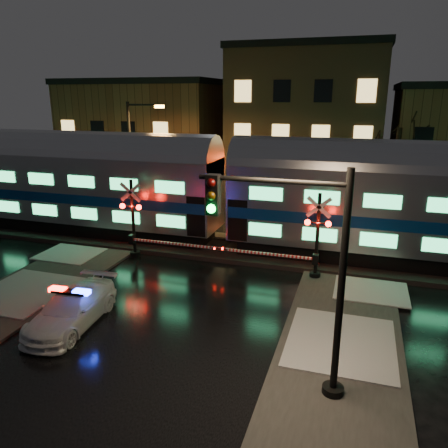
% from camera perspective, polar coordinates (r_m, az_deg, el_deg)
% --- Properties ---
extents(ground, '(120.00, 120.00, 0.00)m').
position_cam_1_polar(ground, '(19.54, -4.07, -8.03)').
color(ground, black).
rests_on(ground, ground).
extents(ballast, '(90.00, 4.20, 0.24)m').
position_cam_1_polar(ballast, '(23.88, 0.31, -3.04)').
color(ballast, black).
rests_on(ballast, ground).
extents(sidewalk_right, '(4.00, 20.00, 0.12)m').
position_cam_1_polar(sidewalk_right, '(13.22, 14.24, -21.48)').
color(sidewalk_right, '#2D2D2D').
rests_on(sidewalk_right, ground).
extents(building_left, '(14.00, 10.00, 9.00)m').
position_cam_1_polar(building_left, '(43.38, -9.71, 11.47)').
color(building_left, '#553521').
rests_on(building_left, ground).
extents(building_mid, '(12.00, 11.00, 11.50)m').
position_cam_1_polar(building_mid, '(39.36, 10.95, 12.75)').
color(building_mid, brown).
rests_on(building_mid, ground).
extents(train, '(51.00, 3.12, 5.92)m').
position_cam_1_polar(train, '(23.01, 0.17, 4.66)').
color(train, black).
rests_on(train, ballast).
extents(police_car, '(2.10, 4.54, 1.44)m').
position_cam_1_polar(police_car, '(17.04, -19.29, -10.41)').
color(police_car, white).
rests_on(police_car, ground).
extents(crossing_signal_right, '(5.67, 0.65, 4.01)m').
position_cam_1_polar(crossing_signal_right, '(19.98, 10.98, -2.63)').
color(crossing_signal_right, black).
rests_on(crossing_signal_right, ground).
extents(crossing_signal_left, '(5.77, 0.66, 4.08)m').
position_cam_1_polar(crossing_signal_left, '(22.45, -11.05, -0.42)').
color(crossing_signal_left, black).
rests_on(crossing_signal_left, ground).
extents(traffic_light, '(4.16, 0.73, 6.43)m').
position_cam_1_polar(traffic_light, '(11.76, 10.16, -7.17)').
color(traffic_light, black).
rests_on(traffic_light, ground).
extents(streetlight, '(2.58, 0.27, 7.71)m').
position_cam_1_polar(streetlight, '(29.42, -11.66, 9.01)').
color(streetlight, black).
rests_on(streetlight, ground).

